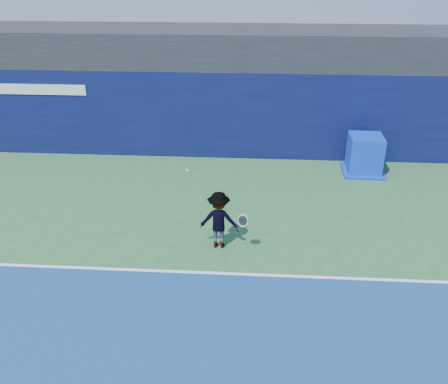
{
  "coord_description": "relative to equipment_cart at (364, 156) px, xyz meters",
  "views": [
    {
      "loc": [
        1.07,
        -6.37,
        6.65
      ],
      "look_at": [
        0.29,
        5.2,
        1.0
      ],
      "focal_mm": 40.0,
      "sensor_mm": 36.0,
      "label": 1
    }
  ],
  "objects": [
    {
      "name": "equipment_cart",
      "position": [
        0.0,
        0.0,
        0.0
      ],
      "size": [
        1.34,
        1.34,
        1.27
      ],
      "color": "#0D30BF",
      "rests_on": "ground"
    },
    {
      "name": "stadium_band",
      "position": [
        -4.63,
        2.44,
        3.02
      ],
      "size": [
        36.0,
        3.0,
        1.2
      ],
      "primitive_type": "cube",
      "color": "black",
      "rests_on": "back_wall_assembly"
    },
    {
      "name": "tennis_player",
      "position": [
        -4.4,
        -4.87,
        0.16
      ],
      "size": [
        1.21,
        0.66,
        1.46
      ],
      "color": "silver",
      "rests_on": "ground"
    },
    {
      "name": "ground",
      "position": [
        -4.63,
        -9.06,
        -0.58
      ],
      "size": [
        80.0,
        80.0,
        0.0
      ],
      "primitive_type": "plane",
      "color": "#2E6837",
      "rests_on": "ground"
    },
    {
      "name": "baseline",
      "position": [
        -4.63,
        -6.06,
        -0.57
      ],
      "size": [
        24.0,
        0.1,
        0.01
      ],
      "primitive_type": "cube",
      "color": "white",
      "rests_on": "ground"
    },
    {
      "name": "tennis_ball",
      "position": [
        -5.38,
        -3.13,
        0.69
      ],
      "size": [
        0.08,
        0.08,
        0.08
      ],
      "color": "#D1EC1A",
      "rests_on": "ground"
    },
    {
      "name": "back_wall_assembly",
      "position": [
        -4.63,
        1.44,
        0.92
      ],
      "size": [
        36.0,
        1.03,
        3.0
      ],
      "color": "#0B113E",
      "rests_on": "ground"
    }
  ]
}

